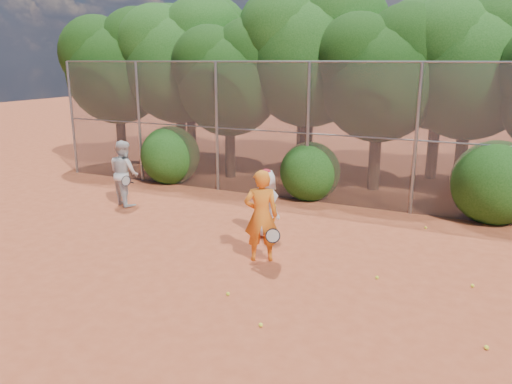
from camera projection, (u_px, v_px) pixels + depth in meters
The scene contains 23 objects.
ground at pixel (247, 287), 9.18m from camera, with size 80.00×80.00×0.00m, color #A74525.
fence_back at pixel (338, 134), 13.95m from camera, with size 20.05×0.09×4.03m.
tree_0 at pixel (118, 63), 19.08m from camera, with size 4.38×3.81×6.00m.
tree_1 at pixel (180, 57), 18.43m from camera, with size 4.64×4.03×6.35m.
tree_2 at pixel (231, 74), 16.94m from camera, with size 3.99×3.47×5.47m.
tree_3 at pixel (312, 49), 16.58m from camera, with size 4.89×4.26×6.70m.
tree_4 at pixel (382, 70), 15.19m from camera, with size 4.19×3.64×5.73m.
tree_5 at pixel (473, 60), 14.79m from camera, with size 4.51×3.92×6.17m.
tree_9 at pixel (191, 53), 20.81m from camera, with size 4.83×4.20×6.62m.
tree_10 at pixel (306, 44), 18.86m from camera, with size 5.15×4.48×7.06m.
tree_11 at pixel (443, 56), 16.57m from camera, with size 4.64×4.03×6.35m.
bush_0 at pixel (170, 153), 16.90m from camera, with size 2.00×2.00×2.00m, color #174310.
bush_1 at pixel (310, 169), 14.87m from camera, with size 1.80×1.80×1.80m, color #174310.
bush_2 at pixel (496, 179), 12.76m from camera, with size 2.20×2.20×2.20m, color #174310.
player_yellow at pixel (261, 216), 10.19m from camera, with size 0.94×0.72×1.93m.
player_teen at pixel (266, 203), 11.62m from camera, with size 0.94×0.85×1.63m.
player_white at pixel (124, 173), 14.18m from camera, with size 1.12×1.02×1.87m.
ball_0 at pixel (377, 278), 9.50m from camera, with size 0.07×0.07×0.07m, color yellow.
ball_1 at pixel (472, 286), 9.16m from camera, with size 0.07×0.07×0.07m, color yellow.
ball_2 at pixel (261, 325), 7.80m from camera, with size 0.07×0.07×0.07m, color yellow.
ball_4 at pixel (228, 294), 8.84m from camera, with size 0.07×0.07×0.07m, color yellow.
ball_5 at pixel (426, 228), 12.32m from camera, with size 0.07×0.07×0.07m, color yellow.
ball_6 at pixel (486, 347), 7.19m from camera, with size 0.07×0.07×0.07m, color yellow.
Camera 1 is at (3.73, -7.55, 4.05)m, focal length 35.00 mm.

